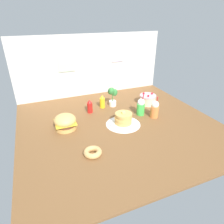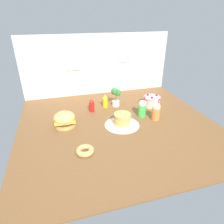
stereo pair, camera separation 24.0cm
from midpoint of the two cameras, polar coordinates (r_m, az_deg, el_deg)
The scene contains 12 objects.
ground_plane at distance 2.35m, azimuth 4.75°, elevation -3.84°, with size 2.29×2.15×0.02m, color brown.
back_wall at distance 3.13m, azimuth -1.87°, elevation 13.49°, with size 2.29×0.04×0.93m.
doily_mat at distance 2.34m, azimuth 5.86°, elevation -3.78°, with size 0.41×0.41×0.00m, color white.
burger at distance 2.31m, azimuth -10.79°, elevation -2.19°, with size 0.25×0.25×0.18m.
pancake_stack at distance 2.30m, azimuth 5.95°, elevation -2.37°, with size 0.32×0.32×0.16m.
layer_cake at distance 2.85m, azimuth 13.86°, elevation 3.03°, with size 0.23×0.23×0.17m.
ketchup_bottle at distance 2.61m, azimuth -3.29°, elevation 1.85°, with size 0.07×0.07×0.19m.
mustard_bottle at distance 2.72m, azimuth 0.52°, elevation 3.03°, with size 0.07×0.07×0.19m.
cream_soda_cup at distance 2.52m, azimuth 11.48°, elevation 0.99°, with size 0.10×0.10×0.28m.
orange_float_cup at distance 2.48m, azimuth 15.39°, elevation 0.12°, with size 0.10×0.10×0.28m.
donut_pink_glaze at distance 1.88m, azimuth -4.21°, elevation -11.20°, with size 0.17×0.17×0.05m.
potted_plant at distance 2.74m, azimuth 3.58°, elevation 4.65°, with size 0.14×0.11×0.28m.
Camera 2 is at (-0.63, -1.92, 1.19)m, focal length 31.44 mm.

